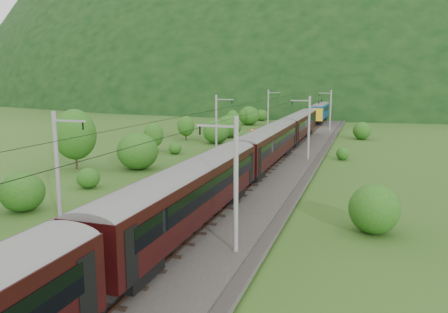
% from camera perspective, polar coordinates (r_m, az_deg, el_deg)
% --- Properties ---
extents(ground, '(600.00, 600.00, 0.00)m').
position_cam_1_polar(ground, '(28.85, -10.58, -11.12)').
color(ground, '#2B4C17').
rests_on(ground, ground).
extents(railbed, '(14.00, 220.00, 0.30)m').
position_cam_1_polar(railbed, '(37.39, -3.18, -5.77)').
color(railbed, '#38332D').
rests_on(railbed, ground).
extents(track_left, '(2.40, 220.00, 0.27)m').
position_cam_1_polar(track_left, '(38.25, -6.54, -5.12)').
color(track_left, '#543024').
rests_on(track_left, railbed).
extents(track_right, '(2.40, 220.00, 0.27)m').
position_cam_1_polar(track_right, '(36.55, 0.34, -5.77)').
color(track_right, '#543024').
rests_on(track_right, railbed).
extents(catenary_left, '(2.54, 192.28, 8.00)m').
position_cam_1_polar(catenary_left, '(59.03, -0.95, 4.37)').
color(catenary_left, gray).
rests_on(catenary_left, railbed).
extents(catenary_right, '(2.54, 192.28, 8.00)m').
position_cam_1_polar(catenary_right, '(56.22, 10.95, 3.90)').
color(catenary_right, gray).
rests_on(catenary_right, railbed).
extents(overhead_wires, '(4.83, 198.00, 0.03)m').
position_cam_1_polar(overhead_wires, '(36.13, -3.28, 4.90)').
color(overhead_wires, black).
rests_on(overhead_wires, ground).
extents(mountain_main, '(504.00, 360.00, 244.00)m').
position_cam_1_polar(mountain_main, '(283.96, 15.74, 7.58)').
color(mountain_main, black).
rests_on(mountain_main, ground).
extents(mountain_ridge, '(336.00, 280.00, 132.00)m').
position_cam_1_polar(mountain_ridge, '(349.98, -4.15, 8.32)').
color(mountain_ridge, black).
rests_on(mountain_ridge, ground).
extents(train, '(3.05, 146.47, 5.31)m').
position_cam_1_polar(train, '(39.28, 2.01, 0.18)').
color(train, black).
rests_on(train, ground).
extents(hazard_post_near, '(0.14, 0.14, 1.31)m').
position_cam_1_polar(hazard_post_near, '(56.52, 4.09, 0.47)').
color(hazard_post_near, red).
rests_on(hazard_post_near, railbed).
extents(hazard_post_far, '(0.17, 0.17, 1.64)m').
position_cam_1_polar(hazard_post_far, '(55.17, 4.82, 0.39)').
color(hazard_post_far, red).
rests_on(hazard_post_far, railbed).
extents(signal, '(0.26, 0.26, 2.38)m').
position_cam_1_polar(signal, '(68.30, 3.70, 2.76)').
color(signal, black).
rests_on(signal, railbed).
extents(vegetation_left, '(13.92, 145.34, 6.99)m').
position_cam_1_polar(vegetation_left, '(46.17, -17.66, -0.03)').
color(vegetation_left, '#245316').
rests_on(vegetation_left, ground).
extents(vegetation_right, '(6.91, 99.79, 3.06)m').
position_cam_1_polar(vegetation_right, '(34.49, 15.99, -5.34)').
color(vegetation_right, '#245316').
rests_on(vegetation_right, ground).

